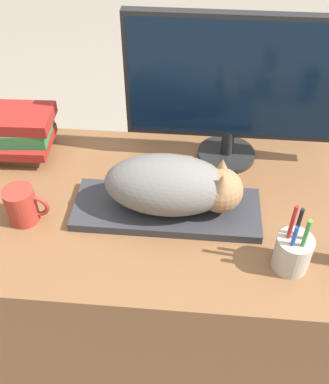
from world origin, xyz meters
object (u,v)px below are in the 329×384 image
Objects in this scene: keyboard at (167,209)px; cat at (176,185)px; pen_cup at (293,252)px; book_stack at (18,132)px; monitor at (235,85)px; coffee_mug at (23,205)px.

cat is at bearing 0.00° from keyboard.
keyboard is 0.33m from pen_cup.
monitor is at bearing 3.17° from book_stack.
monitor is at bearing 61.26° from cat.
pen_cup is at bearing -8.00° from coffee_mug.
keyboard is 0.37m from monitor.
monitor is 3.06× the size of pen_cup.
keyboard is at bearing -122.62° from monitor.
monitor is (0.16, 0.24, 0.23)m from keyboard.
cat is at bearing 7.83° from coffee_mug.
monitor reaches higher than keyboard.
cat is 0.31m from pen_cup.
keyboard is at bearing 154.14° from pen_cup.
cat is at bearing 152.34° from pen_cup.
cat is 0.59× the size of monitor.
keyboard is 4.33× the size of coffee_mug.
pen_cup is (0.14, -0.39, -0.19)m from monitor.
keyboard is 2.14× the size of book_stack.
cat is 1.53× the size of book_stack.
coffee_mug is (-0.51, -0.30, -0.19)m from monitor.
pen_cup is 0.84× the size of book_stack.
book_stack is at bearing 109.47° from coffee_mug.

